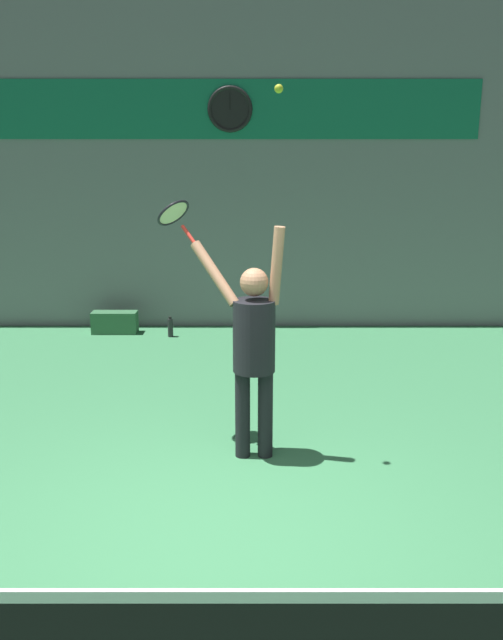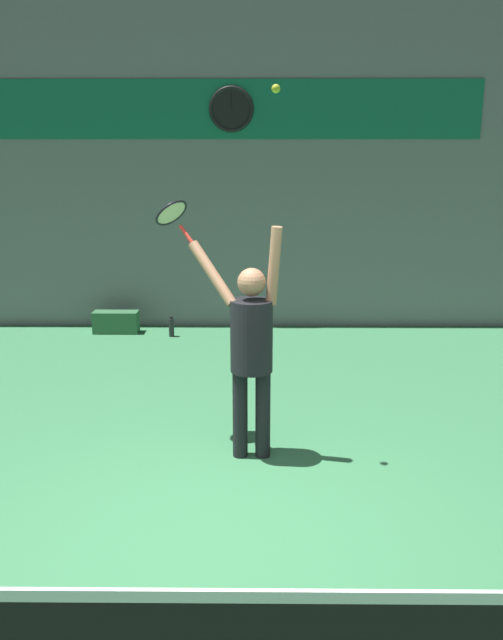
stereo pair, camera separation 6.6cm
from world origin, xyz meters
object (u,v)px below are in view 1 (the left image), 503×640
tennis_racket (172,215)px  tennis_ball (276,89)px  scoreboard_clock (227,109)px  tennis_player (251,342)px  water_bottle (168,328)px  equipment_bag (112,322)px

tennis_racket → tennis_ball: tennis_ball is taller
scoreboard_clock → tennis_player: 5.07m
tennis_player → tennis_ball: tennis_ball is taller
tennis_ball → tennis_player: bearing=160.0°
water_bottle → equipment_bag: (-0.87, 0.22, 0.02)m
tennis_player → tennis_ball: bearing=-20.0°
scoreboard_clock → tennis_player: bearing=-85.8°
tennis_racket → tennis_ball: bearing=-29.3°
tennis_ball → equipment_bag: bearing=118.5°
tennis_racket → equipment_bag: tennis_racket is taller
scoreboard_clock → tennis_racket: (-0.35, -4.12, -1.21)m
tennis_racket → equipment_bag: bearing=110.8°
equipment_bag → tennis_racket: bearing=-69.2°
scoreboard_clock → tennis_ball: (0.52, -4.61, -0.24)m
tennis_ball → water_bottle: tennis_ball is taller
water_bottle → tennis_racket: bearing=-81.3°
tennis_player → tennis_ball: (0.19, -0.07, 2.00)m
tennis_ball → equipment_bag: tennis_ball is taller
tennis_racket → water_bottle: bearing=98.7°
tennis_racket → equipment_bag: 4.41m
tennis_ball → equipment_bag: 5.59m
tennis_ball → tennis_racket: bearing=150.7°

